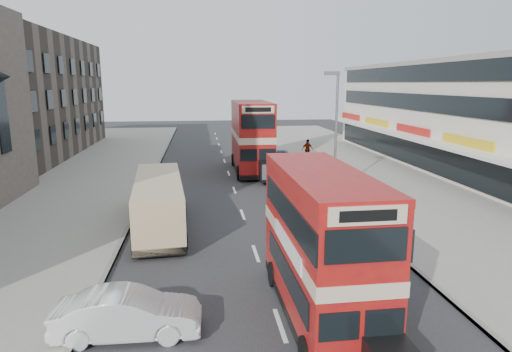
{
  "coord_description": "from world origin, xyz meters",
  "views": [
    {
      "loc": [
        -2.34,
        -10.43,
        7.38
      ],
      "look_at": [
        -0.12,
        6.98,
        3.72
      ],
      "focal_mm": 31.31,
      "sensor_mm": 36.0,
      "label": 1
    }
  ],
  "objects_px": {
    "pedestrian_near": "(383,201)",
    "car_right_b": "(300,176)",
    "street_lamp": "(335,123)",
    "pedestrian_far": "(307,149)",
    "bus_second": "(252,136)",
    "car_left_front": "(128,314)",
    "bus_main": "(321,244)",
    "coach": "(159,201)",
    "car_right_a": "(319,185)",
    "car_right_c": "(275,156)",
    "cyclist": "(286,178)"
  },
  "relations": [
    {
      "from": "bus_main",
      "to": "cyclist",
      "type": "xyz_separation_m",
      "value": [
        2.37,
        17.61,
        -1.65
      ]
    },
    {
      "from": "bus_second",
      "to": "car_right_c",
      "type": "height_order",
      "value": "bus_second"
    },
    {
      "from": "coach",
      "to": "car_right_a",
      "type": "xyz_separation_m",
      "value": [
        9.91,
        5.34,
        -0.68
      ]
    },
    {
      "from": "bus_second",
      "to": "car_right_a",
      "type": "distance_m",
      "value": 9.89
    },
    {
      "from": "street_lamp",
      "to": "coach",
      "type": "xyz_separation_m",
      "value": [
        -11.02,
        -5.78,
        -3.36
      ]
    },
    {
      "from": "bus_second",
      "to": "coach",
      "type": "height_order",
      "value": "bus_second"
    },
    {
      "from": "car_right_a",
      "to": "car_right_b",
      "type": "height_order",
      "value": "car_right_a"
    },
    {
      "from": "street_lamp",
      "to": "car_right_a",
      "type": "relative_size",
      "value": 1.59
    },
    {
      "from": "street_lamp",
      "to": "car_right_b",
      "type": "distance_m",
      "value": 5.75
    },
    {
      "from": "bus_main",
      "to": "pedestrian_near",
      "type": "distance_m",
      "value": 11.93
    },
    {
      "from": "bus_second",
      "to": "cyclist",
      "type": "distance_m",
      "value": 7.1
    },
    {
      "from": "pedestrian_near",
      "to": "car_right_b",
      "type": "bearing_deg",
      "value": -88.7
    },
    {
      "from": "car_left_front",
      "to": "car_right_c",
      "type": "height_order",
      "value": "car_left_front"
    },
    {
      "from": "coach",
      "to": "pedestrian_near",
      "type": "relative_size",
      "value": 5.56
    },
    {
      "from": "pedestrian_far",
      "to": "bus_second",
      "type": "bearing_deg",
      "value": -151.78
    },
    {
      "from": "bus_second",
      "to": "car_right_a",
      "type": "relative_size",
      "value": 2.02
    },
    {
      "from": "coach",
      "to": "pedestrian_far",
      "type": "xyz_separation_m",
      "value": [
        12.47,
        18.98,
        -0.31
      ]
    },
    {
      "from": "car_left_front",
      "to": "car_right_c",
      "type": "bearing_deg",
      "value": -16.73
    },
    {
      "from": "bus_second",
      "to": "pedestrian_near",
      "type": "relative_size",
      "value": 6.2
    },
    {
      "from": "car_left_front",
      "to": "coach",
      "type": "bearing_deg",
      "value": 1.02
    },
    {
      "from": "coach",
      "to": "bus_second",
      "type": "bearing_deg",
      "value": 60.84
    },
    {
      "from": "bus_second",
      "to": "coach",
      "type": "bearing_deg",
      "value": 66.1
    },
    {
      "from": "street_lamp",
      "to": "car_right_b",
      "type": "relative_size",
      "value": 2.1
    },
    {
      "from": "bus_main",
      "to": "cyclist",
      "type": "height_order",
      "value": "bus_main"
    },
    {
      "from": "street_lamp",
      "to": "cyclist",
      "type": "bearing_deg",
      "value": 143.61
    },
    {
      "from": "bus_second",
      "to": "car_left_front",
      "type": "height_order",
      "value": "bus_second"
    },
    {
      "from": "car_right_b",
      "to": "pedestrian_near",
      "type": "height_order",
      "value": "pedestrian_near"
    },
    {
      "from": "car_right_c",
      "to": "pedestrian_far",
      "type": "distance_m",
      "value": 3.48
    },
    {
      "from": "coach",
      "to": "pedestrian_near",
      "type": "height_order",
      "value": "coach"
    },
    {
      "from": "coach",
      "to": "bus_main",
      "type": "bearing_deg",
      "value": -63.77
    },
    {
      "from": "bus_second",
      "to": "car_right_c",
      "type": "distance_m",
      "value": 5.03
    },
    {
      "from": "car_right_c",
      "to": "cyclist",
      "type": "bearing_deg",
      "value": 2.09
    },
    {
      "from": "street_lamp",
      "to": "pedestrian_near",
      "type": "xyz_separation_m",
      "value": [
        1.16,
        -5.54,
        -3.8
      ]
    },
    {
      "from": "street_lamp",
      "to": "bus_main",
      "type": "distance_m",
      "value": 16.56
    },
    {
      "from": "street_lamp",
      "to": "bus_main",
      "type": "height_order",
      "value": "street_lamp"
    },
    {
      "from": "bus_second",
      "to": "coach",
      "type": "relative_size",
      "value": 1.11
    },
    {
      "from": "coach",
      "to": "car_right_b",
      "type": "xyz_separation_m",
      "value": [
        9.54,
        9.36,
        -0.89
      ]
    },
    {
      "from": "bus_main",
      "to": "car_right_b",
      "type": "distance_m",
      "value": 19.58
    },
    {
      "from": "car_left_front",
      "to": "car_right_b",
      "type": "distance_m",
      "value": 21.81
    },
    {
      "from": "street_lamp",
      "to": "coach",
      "type": "bearing_deg",
      "value": -152.34
    },
    {
      "from": "coach",
      "to": "car_right_b",
      "type": "height_order",
      "value": "coach"
    },
    {
      "from": "street_lamp",
      "to": "pedestrian_near",
      "type": "height_order",
      "value": "street_lamp"
    },
    {
      "from": "car_right_b",
      "to": "cyclist",
      "type": "relative_size",
      "value": 1.79
    },
    {
      "from": "cyclist",
      "to": "bus_second",
      "type": "bearing_deg",
      "value": 106.92
    },
    {
      "from": "car_right_b",
      "to": "pedestrian_near",
      "type": "distance_m",
      "value": 9.51
    },
    {
      "from": "coach",
      "to": "car_right_c",
      "type": "distance_m",
      "value": 20.19
    },
    {
      "from": "pedestrian_near",
      "to": "cyclist",
      "type": "relative_size",
      "value": 0.77
    },
    {
      "from": "bus_second",
      "to": "car_left_front",
      "type": "xyz_separation_m",
      "value": [
        -6.6,
        -24.58,
        -2.29
      ]
    },
    {
      "from": "street_lamp",
      "to": "car_right_b",
      "type": "bearing_deg",
      "value": 112.52
    },
    {
      "from": "street_lamp",
      "to": "pedestrian_far",
      "type": "height_order",
      "value": "street_lamp"
    }
  ]
}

